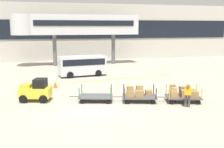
# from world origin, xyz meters

# --- Properties ---
(ground_plane) EXTENTS (120.00, 120.00, 0.00)m
(ground_plane) POSITION_xyz_m (0.00, 0.00, 0.00)
(ground_plane) COLOR #A8A08E
(apron_lead_line) EXTENTS (15.07, 2.51, 0.01)m
(apron_lead_line) POSITION_xyz_m (2.78, 9.04, 0.00)
(apron_lead_line) COLOR yellow
(apron_lead_line) RESTS_ON ground_plane
(terminal_building) EXTENTS (57.72, 2.51, 8.58)m
(terminal_building) POSITION_xyz_m (0.00, 25.98, 4.30)
(terminal_building) COLOR #BCB7AD
(terminal_building) RESTS_ON ground_plane
(jet_bridge) EXTENTS (16.55, 3.00, 6.68)m
(jet_bridge) POSITION_xyz_m (0.78, 19.99, 5.32)
(jet_bridge) COLOR silver
(jet_bridge) RESTS_ON ground_plane
(baggage_tug) EXTENTS (2.32, 1.69, 1.58)m
(baggage_tug) POSITION_xyz_m (-3.49, 2.78, 0.75)
(baggage_tug) COLOR gold
(baggage_tug) RESTS_ON ground_plane
(baggage_cart_lead) EXTENTS (3.08, 1.96, 1.10)m
(baggage_cart_lead) POSITION_xyz_m (0.51, 1.67, 0.35)
(baggage_cart_lead) COLOR #4C4C4F
(baggage_cart_lead) RESTS_ON ground_plane
(baggage_cart_middle) EXTENTS (3.08, 1.96, 1.16)m
(baggage_cart_middle) POSITION_xyz_m (3.32, 0.93, 0.55)
(baggage_cart_middle) COLOR #4C4C4F
(baggage_cart_middle) RESTS_ON ground_plane
(baggage_cart_tail) EXTENTS (3.08, 1.96, 1.16)m
(baggage_cart_tail) POSITION_xyz_m (6.29, 0.08, 0.56)
(baggage_cart_tail) COLOR #4C4C4F
(baggage_cart_tail) RESTS_ON ground_plane
(baggage_handler) EXTENTS (0.55, 0.56, 1.56)m
(baggage_handler) POSITION_xyz_m (5.97, -1.09, 0.87)
(baggage_handler) COLOR #4C4C4C
(baggage_handler) RESTS_ON ground_plane
(shuttle_van) EXTENTS (5.00, 2.48, 2.10)m
(shuttle_van) POSITION_xyz_m (0.94, 11.69, 1.23)
(shuttle_van) COLOR silver
(shuttle_van) RESTS_ON ground_plane
(safety_cone_near) EXTENTS (0.36, 0.36, 0.55)m
(safety_cone_near) POSITION_xyz_m (-2.04, 6.64, 0.28)
(safety_cone_near) COLOR #EA590F
(safety_cone_near) RESTS_ON ground_plane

